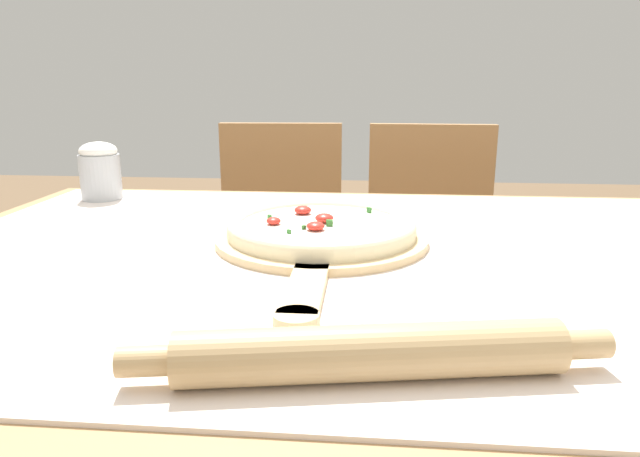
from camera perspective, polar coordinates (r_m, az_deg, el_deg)
The scene contains 8 objects.
dining_table at distance 0.88m, azimuth 1.96°, elevation -9.27°, with size 1.36×0.97×0.76m.
towel_cloth at distance 0.84m, azimuth 2.02°, elevation -2.65°, with size 1.28×0.89×0.00m.
pizza_peel at distance 0.88m, azimuth 0.05°, elevation -1.36°, with size 0.33×0.50×0.01m.
pizza at distance 0.89m, azimuth 0.15°, elevation 0.17°, with size 0.29×0.29×0.03m.
rolling_pin at distance 0.50m, azimuth 5.08°, elevation -12.24°, with size 0.42×0.10×0.05m.
chair_left at distance 1.78m, azimuth -4.06°, elevation -1.86°, with size 0.42×0.42×0.88m.
chair_right at distance 1.76m, azimuth 10.84°, elevation -2.21°, with size 0.41×0.41×0.88m.
flour_cup at distance 1.30m, azimuth -21.15°, elevation 5.45°, with size 0.08×0.08×0.12m.
Camera 1 is at (0.04, -0.80, 1.02)m, focal length 32.00 mm.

